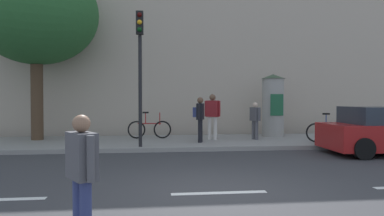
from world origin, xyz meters
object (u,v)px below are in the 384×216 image
poster_column (273,105)px  street_tree (36,13)px  pedestrian_in_red_top (82,168)px  pedestrian_tallest (200,115)px  bicycle_leaning (149,129)px  traffic_light (140,57)px  bicycle_upright (330,132)px  pedestrian_with_backpack (213,112)px  pedestrian_in_dark_shirt (255,118)px

poster_column → street_tree: 10.34m
pedestrian_in_red_top → pedestrian_tallest: size_ratio=0.93×
street_tree → bicycle_leaning: street_tree is taller
bicycle_leaning → street_tree: bearing=179.4°
traffic_light → pedestrian_tallest: 3.12m
street_tree → bicycle_upright: street_tree is taller
street_tree → pedestrian_tallest: street_tree is taller
poster_column → pedestrian_with_backpack: bearing=-161.8°
poster_column → bicycle_upright: size_ratio=1.54×
pedestrian_in_dark_shirt → bicycle_upright: size_ratio=0.85×
pedestrian_in_dark_shirt → pedestrian_with_backpack: bearing=175.4°
poster_column → bicycle_leaning: poster_column is taller
pedestrian_in_red_top → pedestrian_tallest: bearing=73.1°
poster_column → pedestrian_in_dark_shirt: 1.62m
pedestrian_in_dark_shirt → bicycle_upright: pedestrian_in_dark_shirt is taller
poster_column → street_tree: street_tree is taller
pedestrian_in_red_top → pedestrian_with_backpack: (3.15, 9.08, 0.32)m
traffic_light → bicycle_leaning: size_ratio=2.53×
pedestrian_in_dark_shirt → pedestrian_with_backpack: (-1.69, 0.14, 0.24)m
traffic_light → pedestrian_in_red_top: 7.60m
pedestrian_in_red_top → bicycle_upright: bearing=46.5°
bicycle_upright → pedestrian_in_dark_shirt: bearing=154.2°
street_tree → bicycle_upright: (11.08, -2.06, -4.59)m
pedestrian_with_backpack → traffic_light: bearing=-146.5°
poster_column → pedestrian_in_red_top: 11.65m
pedestrian_in_red_top → pedestrian_in_dark_shirt: bearing=61.6°
traffic_light → pedestrian_tallest: bearing=26.5°
street_tree → bicycle_upright: 12.17m
poster_column → pedestrian_with_backpack: (-2.80, -0.92, -0.27)m
traffic_light → pedestrian_tallest: size_ratio=2.68×
pedestrian_in_dark_shirt → pedestrian_tallest: size_ratio=0.88×
pedestrian_tallest → bicycle_upright: bearing=-6.9°
bicycle_leaning → traffic_light: bearing=-96.1°
street_tree → bicycle_leaning: (4.40, -0.04, -4.59)m
traffic_light → bicycle_upright: bearing=4.0°
pedestrian_in_red_top → bicycle_leaning: (0.66, 9.75, -0.38)m
street_tree → poster_column: bearing=1.2°
pedestrian_with_backpack → bicycle_upright: size_ratio=1.03×
pedestrian_tallest → pedestrian_with_backpack: 0.98m
street_tree → pedestrian_in_red_top: bearing=-69.1°
traffic_light → poster_column: traffic_light is taller
pedestrian_in_red_top → pedestrian_tallest: 8.70m
bicycle_upright → pedestrian_tallest: bearing=173.1°
pedestrian_with_backpack → bicycle_upright: 4.45m
traffic_light → pedestrian_in_dark_shirt: 5.22m
pedestrian_tallest → pedestrian_with_backpack: bearing=50.9°
pedestrian_in_red_top → pedestrian_with_backpack: 9.62m
traffic_light → bicycle_upright: 7.44m
pedestrian_in_dark_shirt → pedestrian_with_backpack: 1.71m
traffic_light → bicycle_leaning: bearing=83.9°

